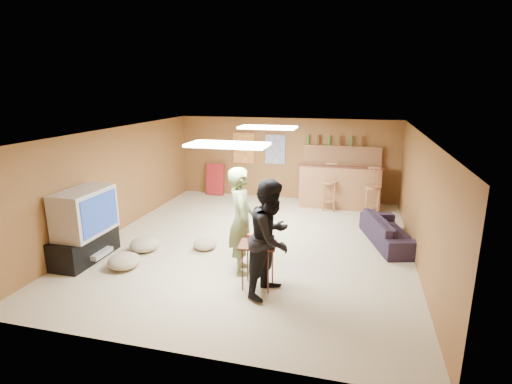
% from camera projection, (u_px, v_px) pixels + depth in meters
% --- Properties ---
extents(ground, '(7.00, 7.00, 0.00)m').
position_uv_depth(ground, '(253.00, 243.00, 7.94)').
color(ground, '#BBAE8F').
rests_on(ground, ground).
extents(ceiling, '(6.00, 7.00, 0.02)m').
position_uv_depth(ceiling, '(253.00, 132.00, 7.37)').
color(ceiling, silver).
rests_on(ceiling, ground).
extents(wall_back, '(6.00, 0.02, 2.20)m').
position_uv_depth(wall_back, '(286.00, 159.00, 10.93)').
color(wall_back, brown).
rests_on(wall_back, ground).
extents(wall_front, '(6.00, 0.02, 2.20)m').
position_uv_depth(wall_front, '(172.00, 267.00, 4.38)').
color(wall_front, brown).
rests_on(wall_front, ground).
extents(wall_left, '(0.02, 7.00, 2.20)m').
position_uv_depth(wall_left, '(116.00, 181.00, 8.38)').
color(wall_left, brown).
rests_on(wall_left, ground).
extents(wall_right, '(0.02, 7.00, 2.20)m').
position_uv_depth(wall_right, '(420.00, 200.00, 6.93)').
color(wall_right, brown).
rests_on(wall_right, ground).
extents(tv_stand, '(0.55, 1.30, 0.50)m').
position_uv_depth(tv_stand, '(85.00, 246.00, 7.13)').
color(tv_stand, black).
rests_on(tv_stand, ground).
extents(dvd_box, '(0.35, 0.50, 0.08)m').
position_uv_depth(dvd_box, '(96.00, 253.00, 7.10)').
color(dvd_box, '#B2B2B7').
rests_on(dvd_box, tv_stand).
extents(tv_body, '(0.60, 1.10, 0.80)m').
position_uv_depth(tv_body, '(84.00, 212.00, 6.94)').
color(tv_body, '#B2B2B7').
rests_on(tv_body, tv_stand).
extents(tv_screen, '(0.02, 0.95, 0.65)m').
position_uv_depth(tv_screen, '(100.00, 213.00, 6.87)').
color(tv_screen, navy).
rests_on(tv_screen, tv_body).
extents(bar_counter, '(2.00, 0.60, 1.10)m').
position_uv_depth(bar_counter, '(340.00, 186.00, 10.20)').
color(bar_counter, brown).
rests_on(bar_counter, ground).
extents(bar_lip, '(2.10, 0.12, 0.05)m').
position_uv_depth(bar_lip, '(340.00, 167.00, 9.82)').
color(bar_lip, '#411D15').
rests_on(bar_lip, bar_counter).
extents(bar_shelf, '(2.00, 0.18, 0.05)m').
position_uv_depth(bar_shelf, '(342.00, 147.00, 10.37)').
color(bar_shelf, brown).
rests_on(bar_shelf, bar_backing).
extents(bar_backing, '(2.00, 0.14, 0.60)m').
position_uv_depth(bar_backing, '(342.00, 158.00, 10.47)').
color(bar_backing, brown).
rests_on(bar_backing, bar_counter).
extents(poster_left, '(0.60, 0.03, 0.85)m').
position_uv_depth(poster_left, '(244.00, 148.00, 11.12)').
color(poster_left, '#BF3F26').
rests_on(poster_left, wall_back).
extents(poster_right, '(0.55, 0.03, 0.80)m').
position_uv_depth(poster_right, '(275.00, 149.00, 10.90)').
color(poster_right, '#334C99').
rests_on(poster_right, wall_back).
extents(folding_chair_stack, '(0.50, 0.26, 0.91)m').
position_uv_depth(folding_chair_stack, '(215.00, 179.00, 11.39)').
color(folding_chair_stack, maroon).
rests_on(folding_chair_stack, ground).
extents(ceiling_panel_front, '(1.20, 0.60, 0.04)m').
position_uv_depth(ceiling_panel_front, '(228.00, 145.00, 5.98)').
color(ceiling_panel_front, white).
rests_on(ceiling_panel_front, ceiling).
extents(ceiling_panel_back, '(1.20, 0.60, 0.04)m').
position_uv_depth(ceiling_panel_back, '(268.00, 127.00, 8.51)').
color(ceiling_panel_back, white).
rests_on(ceiling_panel_back, ceiling).
extents(person_olive, '(0.62, 0.76, 1.79)m').
position_uv_depth(person_olive, '(241.00, 221.00, 6.52)').
color(person_olive, '#5E6B3E').
rests_on(person_olive, ground).
extents(person_black, '(0.88, 1.01, 1.76)m').
position_uv_depth(person_black, '(271.00, 238.00, 5.82)').
color(person_black, black).
rests_on(person_black, ground).
extents(sofa, '(1.17, 1.93, 0.53)m').
position_uv_depth(sofa, '(390.00, 231.00, 7.86)').
color(sofa, black).
rests_on(sofa, ground).
extents(tray_table, '(0.60, 0.51, 0.72)m').
position_uv_depth(tray_table, '(258.00, 266.00, 6.10)').
color(tray_table, '#411D15').
rests_on(tray_table, ground).
extents(cup_red_near, '(0.10, 0.10, 0.12)m').
position_uv_depth(cup_red_near, '(250.00, 238.00, 6.10)').
color(cup_red_near, '#A3100A').
rests_on(cup_red_near, tray_table).
extents(cup_red_far, '(0.08, 0.08, 0.10)m').
position_uv_depth(cup_red_far, '(262.00, 243.00, 5.93)').
color(cup_red_far, '#A3100A').
rests_on(cup_red_far, tray_table).
extents(cup_blue, '(0.09, 0.09, 0.11)m').
position_uv_depth(cup_blue, '(270.00, 238.00, 6.08)').
color(cup_blue, '#162F9B').
rests_on(cup_blue, tray_table).
extents(bar_stool_left, '(0.44, 0.44, 1.34)m').
position_uv_depth(bar_stool_left, '(330.00, 184.00, 9.87)').
color(bar_stool_left, brown).
rests_on(bar_stool_left, ground).
extents(bar_stool_right, '(0.40, 0.40, 1.21)m').
position_uv_depth(bar_stool_right, '(373.00, 192.00, 9.40)').
color(bar_stool_right, brown).
rests_on(bar_stool_right, ground).
extents(cushion_near_tv, '(0.71, 0.71, 0.25)m').
position_uv_depth(cushion_near_tv, '(145.00, 244.00, 7.55)').
color(cushion_near_tv, gray).
rests_on(cushion_near_tv, ground).
extents(cushion_mid, '(0.47, 0.47, 0.20)m').
position_uv_depth(cushion_mid, '(205.00, 244.00, 7.62)').
color(cushion_mid, gray).
rests_on(cushion_mid, ground).
extents(cushion_far, '(0.66, 0.66, 0.25)m').
position_uv_depth(cushion_far, '(124.00, 261.00, 6.82)').
color(cushion_far, gray).
rests_on(cushion_far, ground).
extents(bottle_row, '(1.48, 0.08, 0.26)m').
position_uv_depth(bottle_row, '(335.00, 141.00, 10.36)').
color(bottle_row, '#3F7233').
rests_on(bottle_row, bar_shelf).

